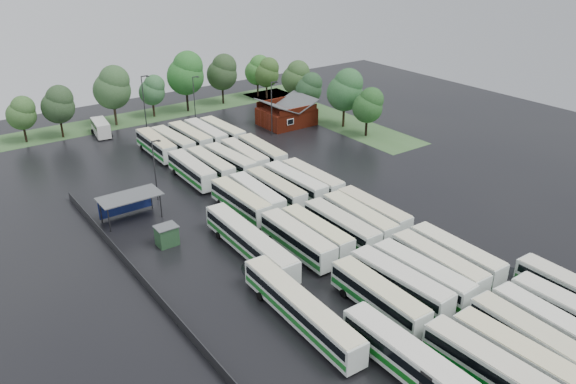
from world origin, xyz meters
TOP-DOWN VIEW (x-y plane):
  - ground at (0.00, 0.00)m, footprint 160.00×160.00m
  - brick_building at (24.00, 42.77)m, footprint 10.07×8.60m
  - wash_shed at (-17.20, 22.02)m, footprint 8.20×4.20m
  - utility_hut at (-16.20, 12.60)m, footprint 2.70×2.20m
  - grass_strip_north at (2.00, 64.80)m, footprint 80.00×10.00m
  - grass_strip_east at (34.00, 42.80)m, footprint 10.00×50.00m
  - west_fence at (-22.20, 8.00)m, footprint 0.10×50.00m
  - bus_r0c0 at (-4.22, -25.75)m, footprint 3.16×12.44m
  - bus_r0c1 at (-1.04, -26.23)m, footprint 3.01×12.13m
  - bus_r0c2 at (2.02, -25.72)m, footprint 2.98×12.30m
  - bus_r0c3 at (5.26, -25.72)m, footprint 2.92×11.95m
  - bus_r0c4 at (8.53, -26.03)m, footprint 2.84×12.33m
  - bus_r1c0 at (-4.57, -12.73)m, footprint 2.93×12.31m
  - bus_r1c1 at (-1.06, -12.34)m, footprint 3.20×12.49m
  - bus_r1c2 at (1.99, -12.64)m, footprint 3.09×12.43m
  - bus_r1c3 at (5.08, -12.26)m, footprint 2.93×12.33m
  - bus_r1c4 at (8.33, -12.09)m, footprint 2.75×12.13m
  - bus_r2c0 at (-4.26, 1.45)m, footprint 2.76×12.32m
  - bus_r2c1 at (-1.26, 1.53)m, footprint 2.54×11.73m
  - bus_r2c2 at (2.18, 0.85)m, footprint 2.69×12.20m
  - bus_r2c3 at (5.32, 1.00)m, footprint 3.11×12.39m
  - bus_r2c4 at (8.27, 1.47)m, footprint 2.64×12.04m
  - bus_r3c0 at (-4.24, 14.58)m, footprint 2.62×12.03m
  - bus_r3c1 at (-1.39, 14.87)m, footprint 3.02×11.93m
  - bus_r3c2 at (1.89, 14.84)m, footprint 2.67×12.09m
  - bus_r3c3 at (5.35, 14.90)m, footprint 2.94×12.36m
  - bus_r3c4 at (8.25, 14.50)m, footprint 2.65×12.13m
  - bus_r4c0 at (-4.59, 28.48)m, footprint 2.94×12.30m
  - bus_r4c1 at (-1.25, 28.50)m, footprint 2.57×11.84m
  - bus_r4c2 at (2.15, 28.26)m, footprint 3.04×11.94m
  - bus_r4c3 at (5.15, 28.67)m, footprint 3.00×12.06m
  - bus_r4c4 at (8.53, 28.47)m, footprint 3.17×12.29m
  - bus_r5c0 at (-4.42, 42.17)m, footprint 2.89×12.31m
  - bus_r5c1 at (-1.34, 41.95)m, footprint 3.05×12.16m
  - bus_r5c2 at (2.17, 42.27)m, footprint 2.80×12.24m
  - bus_r5c3 at (5.25, 42.11)m, footprint 2.66×12.28m
  - bus_r5c4 at (8.50, 41.65)m, footprint 2.96×12.22m
  - artic_bus_west_a at (-9.01, -23.06)m, footprint 2.64×18.50m
  - artic_bus_west_b at (-9.20, 4.36)m, footprint 3.04×17.94m
  - artic_bus_west_c at (-12.17, -9.62)m, footprint 3.13×17.69m
  - minibus at (-8.66, 58.15)m, footprint 3.38×6.97m
  - tree_north_0 at (-21.08, 62.69)m, footprint 5.29×5.29m
  - tree_north_1 at (-14.78, 61.45)m, footprint 6.07×6.07m
  - tree_north_2 at (-3.84, 62.61)m, footprint 7.31×7.31m
  - tree_north_3 at (4.71, 63.55)m, footprint 5.37×5.37m
  - tree_north_4 at (12.26, 62.80)m, footprint 7.86×7.86m
  - tree_north_5 at (21.45, 63.50)m, footprint 6.79×6.79m
  - tree_north_6 at (31.13, 63.89)m, footprint 5.92×5.92m
  - tree_east_0 at (32.47, 28.16)m, footprint 5.68×5.68m
  - tree_east_1 at (32.66, 34.94)m, footprint 7.06×7.06m
  - tree_east_2 at (31.71, 45.20)m, footprint 5.52×5.52m
  - tree_east_3 at (33.15, 51.74)m, footprint 6.25×6.25m
  - tree_east_4 at (31.92, 61.34)m, footprint 5.76×5.76m
  - lamp_post_ne at (17.85, 38.87)m, footprint 1.60×0.31m
  - lamp_post_nw at (-11.67, 25.36)m, footprint 1.40×0.27m
  - lamp_post_back_w at (-0.38, 55.66)m, footprint 1.67×0.33m
  - lamp_post_back_e at (9.48, 54.04)m, footprint 1.48×0.29m
  - puddle_0 at (0.99, -17.63)m, footprint 5.74×5.74m
  - puddle_1 at (7.60, -20.81)m, footprint 2.93×2.93m
  - puddle_2 at (-9.02, 0.78)m, footprint 6.30×6.30m
  - puddle_3 at (2.09, -3.85)m, footprint 3.87×3.87m
  - puddle_4 at (12.95, -16.67)m, footprint 2.70×2.70m

SIDE VIEW (x-z plane):
  - ground at x=0.00m, z-range 0.00..0.00m
  - puddle_0 at x=0.99m, z-range 0.00..0.01m
  - puddle_1 at x=7.60m, z-range 0.00..0.01m
  - puddle_2 at x=-9.02m, z-range 0.00..0.01m
  - puddle_3 at x=2.09m, z-range 0.00..0.01m
  - puddle_4 at x=12.95m, z-range 0.00..0.01m
  - grass_strip_north at x=2.00m, z-range 0.00..0.01m
  - grass_strip_east at x=34.00m, z-range 0.00..0.01m
  - west_fence at x=-22.20m, z-range 0.00..1.20m
  - utility_hut at x=-16.20m, z-range 0.01..2.63m
  - minibus at x=-8.66m, z-range 0.16..3.08m
  - bus_r2c1 at x=-1.26m, z-range 0.16..3.43m
  - bus_r4c1 at x=-1.25m, z-range 0.16..3.46m
  - artic_bus_west_c at x=-12.17m, z-range 0.18..3.45m
  - bus_r4c2 at x=2.15m, z-range 0.16..3.46m
  - bus_r3c1 at x=-1.39m, z-range 0.16..3.46m
  - bus_r0c3 at x=5.26m, z-range 0.17..3.47m
  - bus_r4c3 at x=5.15m, z-range 0.17..3.50m
  - artic_bus_west_b at x=-9.20m, z-range 0.18..3.50m
  - bus_r3c0 at x=-4.24m, z-range 0.17..3.51m
  - bus_r2c4 at x=8.27m, z-range 0.17..3.51m
  - bus_r0c1 at x=-1.04m, z-range 0.17..3.52m
  - bus_r3c2 at x=1.89m, z-range 0.17..3.53m
  - bus_r5c1 at x=-1.34m, z-range 0.17..3.53m
  - bus_r1c4 at x=8.33m, z-range 0.17..3.53m
  - bus_r3c4 at x=8.25m, z-range 0.17..3.54m
  - bus_r5c4 at x=8.50m, z-range 0.17..3.55m
  - bus_r4c4 at x=8.53m, z-range 0.17..3.56m
  - bus_r2c2 at x=2.18m, z-range 0.17..3.56m
  - brick_building at x=24.00m, z-range -0.83..4.56m
  - bus_r5c2 at x=2.17m, z-range 0.17..3.57m
  - bus_r0c2 at x=2.02m, z-range 0.17..3.57m
  - bus_r4c0 at x=-4.59m, z-range 0.17..3.57m
  - bus_r1c0 at x=-4.57m, z-range 0.17..3.58m
  - bus_r5c0 at x=-4.42m, z-range 0.17..3.58m
  - bus_r1c3 at x=5.08m, z-range 0.17..3.58m
  - bus_r5c3 at x=5.25m, z-range 0.17..3.59m
  - bus_r0c4 at x=8.53m, z-range 0.17..3.59m
  - bus_r3c3 at x=5.35m, z-range 0.17..3.59m
  - bus_r2c3 at x=5.32m, z-range 0.17..3.59m
  - bus_r2c0 at x=-4.26m, z-range 0.17..3.59m
  - bus_r0c0 at x=-4.22m, z-range 0.17..3.60m
  - bus_r1c2 at x=1.99m, z-range 0.17..3.61m
  - bus_r1c1 at x=-1.06m, z-range 0.17..3.62m
  - artic_bus_west_a at x=-9.01m, z-range 0.19..3.62m
  - wash_shed at x=-17.20m, z-range 1.20..4.78m
  - lamp_post_nw at x=-11.67m, z-range 0.73..9.80m
  - lamp_post_back_e at x=9.48m, z-range 0.78..10.42m
  - tree_north_0 at x=-21.08m, z-range 1.25..10.01m
  - tree_north_3 at x=4.71m, z-range 1.27..10.16m
  - tree_east_2 at x=31.71m, z-range 1.31..10.45m
  - lamp_post_ne at x=17.85m, z-range 0.84..11.25m
  - tree_east_0 at x=32.47m, z-range 1.34..10.75m
  - tree_east_4 at x=31.92m, z-range 1.37..10.92m
  - lamp_post_back_w at x=-0.38m, z-range 0.87..11.72m
  - tree_north_6 at x=31.13m, z-range 1.40..11.21m
  - tree_north_1 at x=-14.78m, z-range 1.44..11.50m
  - tree_east_3 at x=33.15m, z-range 1.49..11.84m
  - tree_north_5 at x=21.45m, z-range 1.61..12.85m
  - tree_east_1 at x=32.66m, z-range 1.68..13.37m
  - tree_north_2 at x=-3.84m, z-range 1.73..13.84m
  - tree_north_4 at x=12.26m, z-range 1.87..14.89m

